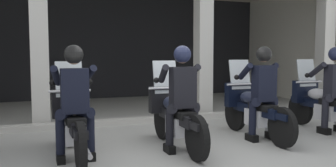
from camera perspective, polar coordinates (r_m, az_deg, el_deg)
ground_plane at (r=8.37m, az=-5.87°, el=-5.37°), size 80.00×80.00×0.00m
station_building at (r=10.48m, az=-9.69°, el=9.00°), size 12.07×4.72×3.51m
kerb_strip at (r=7.71m, az=-5.27°, el=-5.80°), size 11.57×0.24×0.12m
motorcycle_left at (r=5.43m, az=-14.60°, el=-5.71°), size 0.62×2.04×1.35m
police_officer_left at (r=5.09m, az=-14.39°, el=-1.42°), size 0.63×0.61×1.58m
motorcycle_center at (r=5.73m, az=1.07°, el=-5.00°), size 0.62×2.04×1.35m
police_officer_center at (r=5.41m, az=2.18°, el=-0.91°), size 0.63×0.61×1.58m
motorcycle_right at (r=6.60m, az=13.08°, el=-3.82°), size 0.62×2.04×1.35m
police_officer_right at (r=6.32m, az=14.57°, el=-0.23°), size 0.63×0.61×1.58m
motorcycle_far_right at (r=7.57m, az=22.85°, el=-2.98°), size 0.62×2.04×1.35m
police_officer_far_right at (r=7.32m, az=24.48°, el=0.16°), size 0.63×0.61×1.58m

